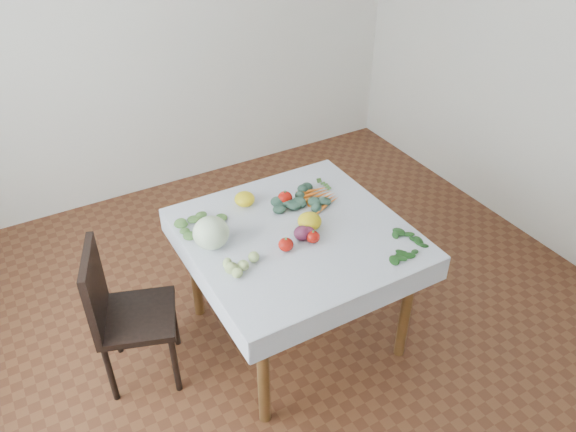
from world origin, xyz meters
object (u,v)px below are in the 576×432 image
chair (120,309)px  heirloom_back (245,199)px  cabbage (211,233)px  carrot_bunch (319,198)px  table (296,247)px

chair → heirloom_back: 0.89m
cabbage → carrot_bunch: bearing=7.1°
table → carrot_bunch: 0.35m
heirloom_back → cabbage: bearing=-140.9°
table → cabbage: size_ratio=5.38×
carrot_bunch → table: bearing=-143.3°
chair → table: bearing=-11.4°
table → carrot_bunch: (0.27, 0.20, 0.12)m
chair → cabbage: size_ratio=4.60×
table → heirloom_back: 0.41m
table → heirloom_back: heirloom_back is taller
table → carrot_bunch: bearing=36.7°
table → cabbage: (-0.43, 0.11, 0.19)m
chair → carrot_bunch: 1.24m
chair → cabbage: (0.50, -0.08, 0.35)m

